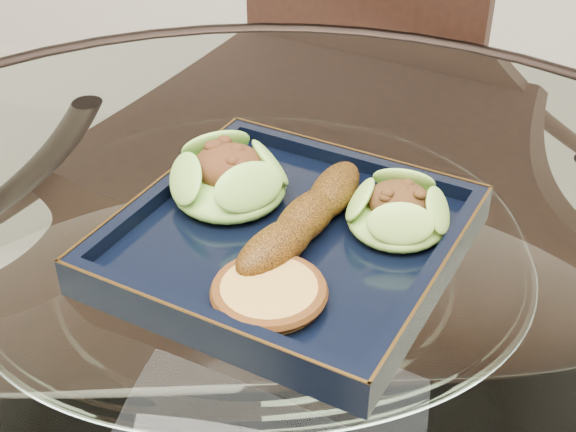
# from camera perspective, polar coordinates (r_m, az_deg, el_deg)

# --- Properties ---
(dining_table) EXTENTS (1.13, 1.13, 0.77)m
(dining_table) POSITION_cam_1_polar(r_m,az_deg,el_deg) (0.77, -1.96, -14.50)
(dining_table) COLOR white
(dining_table) RESTS_ON ground
(dining_chair) EXTENTS (0.48, 0.48, 0.90)m
(dining_chair) POSITION_cam_1_polar(r_m,az_deg,el_deg) (1.22, 2.56, 1.14)
(dining_chair) COLOR black
(dining_chair) RESTS_ON ground
(navy_plate) EXTENTS (0.33, 0.33, 0.02)m
(navy_plate) POSITION_cam_1_polar(r_m,az_deg,el_deg) (0.69, 0.00, -2.05)
(navy_plate) COLOR black
(navy_plate) RESTS_ON dining_table
(lettuce_wrap_left) EXTENTS (0.12, 0.12, 0.04)m
(lettuce_wrap_left) POSITION_cam_1_polar(r_m,az_deg,el_deg) (0.72, -4.23, 2.43)
(lettuce_wrap_left) COLOR #609D2D
(lettuce_wrap_left) RESTS_ON navy_plate
(lettuce_wrap_right) EXTENTS (0.11, 0.11, 0.03)m
(lettuce_wrap_right) POSITION_cam_1_polar(r_m,az_deg,el_deg) (0.68, 7.80, 0.10)
(lettuce_wrap_right) COLOR olive
(lettuce_wrap_right) RESTS_ON navy_plate
(roasted_plantain) EXTENTS (0.09, 0.18, 0.03)m
(roasted_plantain) POSITION_cam_1_polar(r_m,az_deg,el_deg) (0.67, 1.31, -0.07)
(roasted_plantain) COLOR #593209
(roasted_plantain) RESTS_ON navy_plate
(crumb_patty) EXTENTS (0.09, 0.09, 0.01)m
(crumb_patty) POSITION_cam_1_polar(r_m,az_deg,el_deg) (0.61, -1.35, -5.53)
(crumb_patty) COLOR #C18D40
(crumb_patty) RESTS_ON navy_plate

